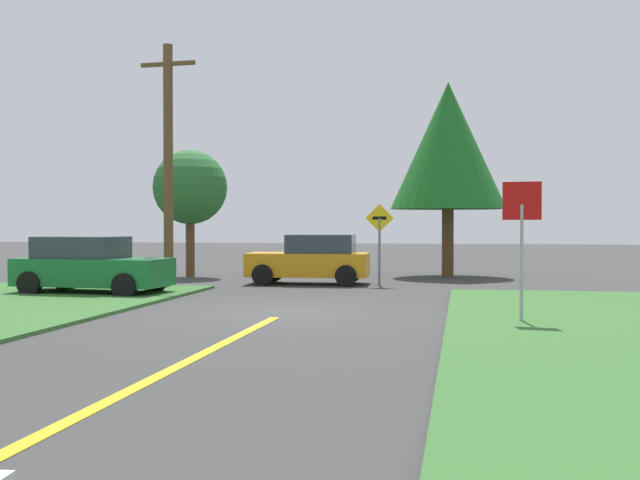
{
  "coord_description": "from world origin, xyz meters",
  "views": [
    {
      "loc": [
        3.88,
        -17.13,
        1.99
      ],
      "look_at": [
        0.07,
        3.98,
        1.54
      ],
      "focal_mm": 44.38,
      "sensor_mm": 36.0,
      "label": 1
    }
  ],
  "objects_px": {
    "utility_pole_mid": "(168,162)",
    "direction_sign": "(380,235)",
    "pine_tree_center": "(448,146)",
    "oak_tree_left": "(190,188)",
    "parked_car_near_building": "(90,266)",
    "car_approaching_junction": "(311,260)",
    "stop_sign": "(522,224)"
  },
  "relations": [
    {
      "from": "car_approaching_junction",
      "to": "direction_sign",
      "type": "xyz_separation_m",
      "value": [
        2.25,
        -0.23,
        0.82
      ]
    },
    {
      "from": "pine_tree_center",
      "to": "parked_car_near_building",
      "type": "bearing_deg",
      "value": -136.13
    },
    {
      "from": "parked_car_near_building",
      "to": "direction_sign",
      "type": "xyz_separation_m",
      "value": [
        7.59,
        4.64,
        0.82
      ]
    },
    {
      "from": "stop_sign",
      "to": "oak_tree_left",
      "type": "bearing_deg",
      "value": -38.14
    },
    {
      "from": "pine_tree_center",
      "to": "direction_sign",
      "type": "bearing_deg",
      "value": -113.95
    },
    {
      "from": "utility_pole_mid",
      "to": "pine_tree_center",
      "type": "relative_size",
      "value": 1.04
    },
    {
      "from": "utility_pole_mid",
      "to": "parked_car_near_building",
      "type": "bearing_deg",
      "value": -114.19
    },
    {
      "from": "parked_car_near_building",
      "to": "pine_tree_center",
      "type": "xyz_separation_m",
      "value": [
        9.66,
        9.28,
        4.05
      ]
    },
    {
      "from": "oak_tree_left",
      "to": "pine_tree_center",
      "type": "bearing_deg",
      "value": 10.2
    },
    {
      "from": "stop_sign",
      "to": "car_approaching_junction",
      "type": "bearing_deg",
      "value": -48.12
    },
    {
      "from": "parked_car_near_building",
      "to": "stop_sign",
      "type": "bearing_deg",
      "value": -17.36
    },
    {
      "from": "direction_sign",
      "to": "oak_tree_left",
      "type": "xyz_separation_m",
      "value": [
        -7.37,
        2.95,
        1.68
      ]
    },
    {
      "from": "stop_sign",
      "to": "parked_car_near_building",
      "type": "xyz_separation_m",
      "value": [
        -11.34,
        4.53,
        -1.17
      ]
    },
    {
      "from": "stop_sign",
      "to": "pine_tree_center",
      "type": "distance_m",
      "value": 14.21
    },
    {
      "from": "stop_sign",
      "to": "direction_sign",
      "type": "height_order",
      "value": "stop_sign"
    },
    {
      "from": "utility_pole_mid",
      "to": "oak_tree_left",
      "type": "bearing_deg",
      "value": 101.88
    },
    {
      "from": "car_approaching_junction",
      "to": "oak_tree_left",
      "type": "bearing_deg",
      "value": -30.37
    },
    {
      "from": "car_approaching_junction",
      "to": "parked_car_near_building",
      "type": "xyz_separation_m",
      "value": [
        -5.34,
        -4.86,
        0.0
      ]
    },
    {
      "from": "direction_sign",
      "to": "pine_tree_center",
      "type": "xyz_separation_m",
      "value": [
        2.06,
        4.65,
        3.23
      ]
    },
    {
      "from": "stop_sign",
      "to": "parked_car_near_building",
      "type": "bearing_deg",
      "value": -12.45
    },
    {
      "from": "utility_pole_mid",
      "to": "oak_tree_left",
      "type": "xyz_separation_m",
      "value": [
        -1.02,
        4.83,
        -0.57
      ]
    },
    {
      "from": "car_approaching_junction",
      "to": "pine_tree_center",
      "type": "relative_size",
      "value": 0.55
    },
    {
      "from": "stop_sign",
      "to": "utility_pole_mid",
      "type": "height_order",
      "value": "utility_pole_mid"
    },
    {
      "from": "car_approaching_junction",
      "to": "parked_car_near_building",
      "type": "distance_m",
      "value": 7.22
    },
    {
      "from": "utility_pole_mid",
      "to": "direction_sign",
      "type": "bearing_deg",
      "value": 16.46
    },
    {
      "from": "stop_sign",
      "to": "parked_car_near_building",
      "type": "distance_m",
      "value": 12.27
    },
    {
      "from": "car_approaching_junction",
      "to": "utility_pole_mid",
      "type": "relative_size",
      "value": 0.53
    },
    {
      "from": "car_approaching_junction",
      "to": "direction_sign",
      "type": "bearing_deg",
      "value": 171.88
    },
    {
      "from": "direction_sign",
      "to": "oak_tree_left",
      "type": "height_order",
      "value": "oak_tree_left"
    },
    {
      "from": "parked_car_near_building",
      "to": "utility_pole_mid",
      "type": "relative_size",
      "value": 0.58
    },
    {
      "from": "car_approaching_junction",
      "to": "pine_tree_center",
      "type": "bearing_deg",
      "value": -136.69
    },
    {
      "from": "stop_sign",
      "to": "pine_tree_center",
      "type": "relative_size",
      "value": 0.39
    }
  ]
}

